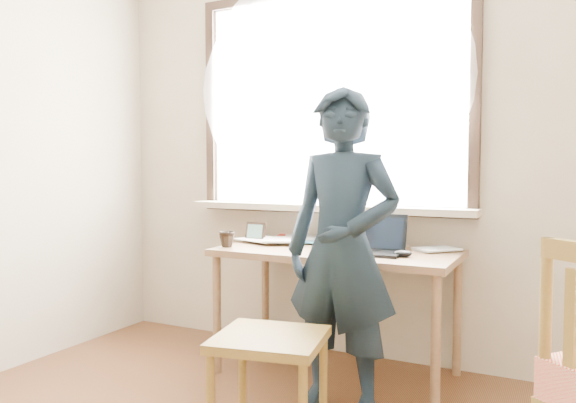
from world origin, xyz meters
The scene contains 12 objects.
room_shell centered at (-0.02, 0.20, 1.64)m, with size 3.52×4.02×2.61m.
desk centered at (-0.01, 1.63, 0.64)m, with size 1.34×0.67×0.72m.
laptop centered at (0.23, 1.59, 0.77)m, with size 0.31×0.25×0.21m.
mug_white centered at (-0.07, 1.81, 0.77)m, with size 0.14×0.14×0.11m, color white.
mug_dark centered at (-0.62, 1.43, 0.76)m, with size 0.10×0.10×0.09m, color black.
mouse centered at (0.40, 1.53, 0.74)m, with size 0.10×0.07×0.04m, color black.
desk_clutter centered at (-0.23, 1.79, 0.74)m, with size 0.84×0.52×0.04m.
book_a centered at (-0.45, 1.84, 0.73)m, with size 0.21×0.29×0.03m, color white.
book_b centered at (0.45, 1.88, 0.73)m, with size 0.17×0.23×0.02m, color white.
picture_frame centered at (-0.59, 1.73, 0.77)m, with size 0.14×0.02×0.11m.
work_chair centered at (0.03, 0.77, 0.39)m, with size 0.53×0.51×0.46m.
person centered at (0.19, 1.20, 0.78)m, with size 0.57×0.37×1.56m, color black.
Camera 1 is at (1.16, -1.31, 1.18)m, focal length 35.00 mm.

